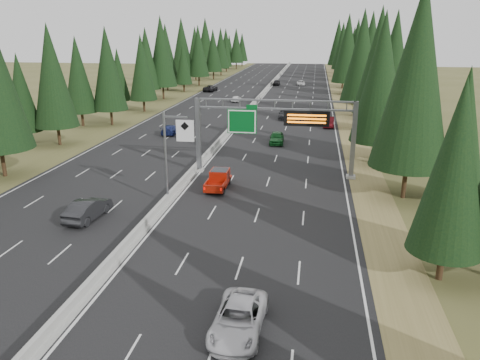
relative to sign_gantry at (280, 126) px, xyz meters
The scene contains 19 objects.
road 46.29m from the sign_gantry, 101.18° to the left, with size 32.00×260.00×0.08m, color black.
shoulder_right 46.28m from the sign_gantry, 78.86° to the left, with size 3.60×260.00×0.06m, color olive.
shoulder_left 52.70m from the sign_gantry, 120.63° to the left, with size 3.60×260.00×0.06m, color brown.
median_barrier 46.25m from the sign_gantry, 101.18° to the left, with size 0.70×260.00×0.85m.
sign_gantry is the anchor object (origin of this frame).
hov_sign_pole 12.96m from the sign_gantry, 130.04° to the right, with size 2.80×0.50×8.00m.
tree_row_right 48.54m from the sign_gantry, 74.18° to the left, with size 12.45×240.89×18.78m.
tree_row_left 49.15m from the sign_gantry, 129.01° to the left, with size 12.51×239.08×18.82m.
silver_minivan 27.25m from the sign_gantry, 89.82° to the right, with size 2.41×5.23×1.45m, color silver.
red_pickup 8.40m from the sign_gantry, 138.40° to the right, with size 1.79×5.01×1.63m.
car_ahead_green 15.03m from the sign_gantry, 95.92° to the left, with size 1.85×4.61×1.57m, color #124F1D.
car_ahead_dkred 27.90m from the sign_gantry, 78.31° to the left, with size 1.61×4.63×1.53m, color #530B12.
car_ahead_dkgrey 33.36m from the sign_gantry, 92.85° to the left, with size 2.13×5.23×1.52m, color #232326.
car_ahead_white 85.27m from the sign_gantry, 90.50° to the left, with size 2.13×4.61×1.28m, color silver.
car_ahead_far 84.91m from the sign_gantry, 95.02° to the left, with size 1.74×4.34×1.48m, color black.
car_onc_near 20.52m from the sign_gantry, 134.78° to the right, with size 1.73×4.95×1.63m, color black.
car_onc_blue 25.19m from the sign_gantry, 134.03° to the left, with size 1.91×4.69×1.36m, color navy.
car_onc_white 53.31m from the sign_gantry, 104.34° to the left, with size 1.54×3.84×1.31m, color white.
car_onc_far 71.90m from the sign_gantry, 108.24° to the left, with size 2.59×5.63×1.56m, color black.
Camera 1 is at (12.22, -11.68, 14.41)m, focal length 35.00 mm.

